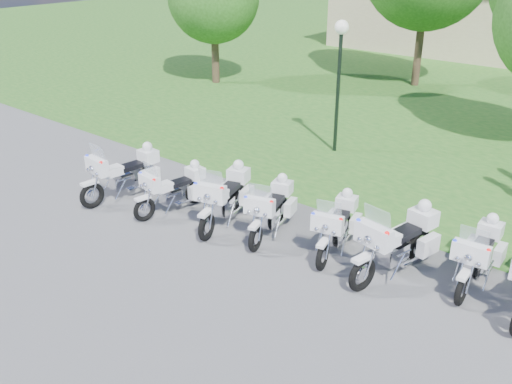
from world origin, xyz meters
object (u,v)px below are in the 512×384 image
Objects in this scene: motorcycle_4 at (337,225)px; motorcycle_2 at (226,196)px; lamp_post at (340,54)px; motorcycle_1 at (174,188)px; motorcycle_6 at (479,254)px; motorcycle_3 at (271,208)px; motorcycle_5 at (398,241)px; motorcycle_0 at (125,172)px.

motorcycle_2 is at bearing -3.64° from motorcycle_4.
motorcycle_4 is 7.12m from lamp_post.
motorcycle_1 is 0.91× the size of motorcycle_2.
motorcycle_6 is at bearing -36.82° from lamp_post.
motorcycle_4 is at bearing 174.18° from motorcycle_2.
lamp_post reaches higher than motorcycle_6.
lamp_post is at bearing -88.32° from motorcycle_3.
motorcycle_5 is (3.13, 0.30, 0.09)m from motorcycle_3.
motorcycle_5 is 1.12× the size of motorcycle_6.
motorcycle_0 is at bearing 15.99° from motorcycle_1.
motorcycle_6 is at bearing -143.66° from motorcycle_5.
motorcycle_0 is 0.96× the size of motorcycle_5.
motorcycle_2 is 6.67m from lamp_post.
lamp_post is at bearing -37.19° from motorcycle_5.
lamp_post is at bearing -41.19° from motorcycle_6.
motorcycle_3 is at bearing -71.65° from lamp_post.
motorcycle_5 is at bearing 21.45° from motorcycle_6.
motorcycle_2 is 0.93× the size of motorcycle_5.
motorcycle_3 is 0.53× the size of lamp_post.
motorcycle_0 is at bearing 7.48° from motorcycle_6.
motorcycle_4 is at bearing -163.77° from motorcycle_0.
motorcycle_2 is 1.08× the size of motorcycle_3.
motorcycle_2 is 4.40m from motorcycle_5.
motorcycle_5 reaches higher than motorcycle_0.
motorcycle_2 is 2.93m from motorcycle_4.
motorcycle_6 is 8.54m from lamp_post.
motorcycle_6 reaches higher than motorcycle_3.
motorcycle_3 is (4.36, 0.88, -0.06)m from motorcycle_0.
motorcycle_0 is 4.45m from motorcycle_3.
motorcycle_5 reaches higher than motorcycle_3.
motorcycle_0 is at bearing -109.62° from lamp_post.
motorcycle_6 is (4.58, 1.00, 0.01)m from motorcycle_3.
motorcycle_3 is at bearing 15.96° from motorcycle_5.
motorcycle_5 is (5.83, 0.92, 0.12)m from motorcycle_1.
motorcycle_4 is at bearing -160.64° from motorcycle_1.
motorcycle_6 is 0.55× the size of lamp_post.
motorcycle_4 is 0.95× the size of motorcycle_6.
motorcycle_6 is (1.45, 0.70, -0.09)m from motorcycle_5.
motorcycle_2 reaches higher than motorcycle_6.
motorcycle_5 is at bearing -47.71° from lamp_post.
motorcycle_6 is (5.81, 1.26, -0.05)m from motorcycle_2.
motorcycle_1 is 2.77m from motorcycle_3.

